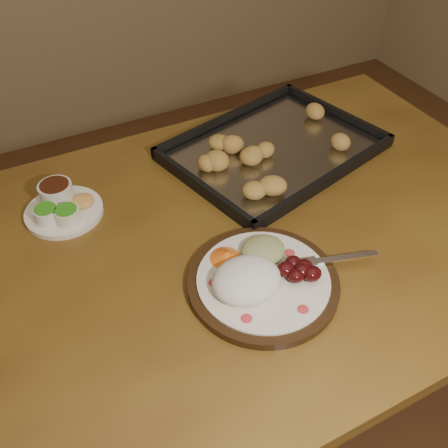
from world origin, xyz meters
TOP-DOWN VIEW (x-y plane):
  - dining_table at (-0.05, 0.27)m, footprint 1.50×0.90m
  - dinner_plate at (-0.03, 0.12)m, footprint 0.37×0.29m
  - condiment_saucer at (-0.31, 0.49)m, footprint 0.17×0.17m
  - baking_tray at (0.22, 0.48)m, footprint 0.57×0.48m

SIDE VIEW (x-z plane):
  - dining_table at x=-0.05m, z-range 0.28..1.03m
  - baking_tray at x=0.22m, z-range 0.74..0.79m
  - condiment_saucer at x=-0.31m, z-range 0.74..0.80m
  - dinner_plate at x=-0.03m, z-range 0.74..0.80m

